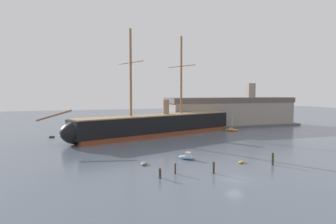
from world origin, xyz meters
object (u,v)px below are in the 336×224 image
(dinghy_foreground_left, at_px, (144,163))
(dinghy_foreground_right, at_px, (241,162))
(tall_ship, at_px, (158,125))
(mooring_piling_midwater, at_px, (214,168))
(mooring_piling_nearest, at_px, (273,159))
(mooring_piling_right_pair, at_px, (160,173))
(mooring_piling_left_pair, at_px, (175,169))
(dinghy_far_left, at_px, (52,137))
(sailboat_far_right, at_px, (231,130))
(seagull_in_flight, at_px, (148,101))
(dockside_warehouse_right, at_px, (231,112))
(motorboat_near_centre, at_px, (187,157))

(dinghy_foreground_left, bearing_deg, dinghy_foreground_right, -14.35)
(tall_ship, bearing_deg, mooring_piling_midwater, -94.41)
(mooring_piling_nearest, height_order, mooring_piling_right_pair, mooring_piling_nearest)
(dinghy_foreground_right, xyz_separation_m, mooring_piling_left_pair, (-15.06, -3.17, 0.68))
(dinghy_far_left, xyz_separation_m, sailboat_far_right, (60.41, -4.39, 0.25))
(mooring_piling_left_pair, distance_m, seagull_in_flight, 26.78)
(mooring_piling_midwater, height_order, dockside_warehouse_right, dockside_warehouse_right)
(motorboat_near_centre, distance_m, mooring_piling_nearest, 16.80)
(dinghy_foreground_right, bearing_deg, tall_ship, 97.27)
(dinghy_far_left, relative_size, seagull_in_flight, 2.31)
(mooring_piling_right_pair, bearing_deg, mooring_piling_midwater, -1.55)
(dinghy_far_left, bearing_deg, sailboat_far_right, -4.16)
(dinghy_foreground_left, distance_m, seagull_in_flight, 20.74)
(mooring_piling_left_pair, bearing_deg, tall_ship, 77.33)
(dinghy_foreground_right, distance_m, mooring_piling_right_pair, 18.92)
(motorboat_near_centre, bearing_deg, dinghy_far_left, 124.95)
(mooring_piling_nearest, distance_m, mooring_piling_right_pair, 23.17)
(motorboat_near_centre, height_order, seagull_in_flight, seagull_in_flight)
(dinghy_foreground_left, distance_m, mooring_piling_left_pair, 8.70)
(mooring_piling_right_pair, bearing_deg, dinghy_foreground_right, 14.75)
(mooring_piling_right_pair, bearing_deg, dinghy_foreground_left, 91.76)
(dinghy_foreground_left, relative_size, mooring_piling_midwater, 1.30)
(tall_ship, xyz_separation_m, mooring_piling_nearest, (10.02, -43.97, -2.34))
(mooring_piling_midwater, bearing_deg, dockside_warehouse_right, 57.37)
(dinghy_foreground_right, relative_size, mooring_piling_right_pair, 1.25)
(dinghy_foreground_right, height_order, sailboat_far_right, sailboat_far_right)
(tall_ship, xyz_separation_m, mooring_piling_midwater, (-3.53, -45.79, -2.51))
(sailboat_far_right, bearing_deg, tall_ship, -176.02)
(dinghy_foreground_right, xyz_separation_m, motorboat_near_centre, (-8.98, 6.31, 0.31))
(seagull_in_flight, bearing_deg, tall_ship, 66.91)
(seagull_in_flight, bearing_deg, mooring_piling_left_pair, -93.68)
(dinghy_foreground_left, distance_m, motorboat_near_centre, 9.73)
(mooring_piling_right_pair, relative_size, dockside_warehouse_right, 0.03)
(motorboat_near_centre, bearing_deg, dinghy_foreground_left, -170.82)
(dinghy_far_left, height_order, mooring_piling_nearest, mooring_piling_nearest)
(mooring_piling_nearest, distance_m, seagull_in_flight, 32.38)
(sailboat_far_right, bearing_deg, dinghy_foreground_right, -118.26)
(dinghy_foreground_right, relative_size, dinghy_far_left, 0.80)
(mooring_piling_nearest, bearing_deg, dockside_warehouse_right, 66.51)
(mooring_piling_midwater, bearing_deg, dinghy_far_left, 118.86)
(dinghy_foreground_left, height_order, mooring_piling_right_pair, mooring_piling_right_pair)
(dinghy_far_left, height_order, mooring_piling_midwater, mooring_piling_midwater)
(mooring_piling_right_pair, xyz_separation_m, seagull_in_flight, (4.80, 26.08, 10.95))
(mooring_piling_right_pair, bearing_deg, mooring_piling_left_pair, 26.96)
(mooring_piling_nearest, xyz_separation_m, mooring_piling_right_pair, (-23.11, -1.57, -0.36))
(sailboat_far_right, xyz_separation_m, mooring_piling_right_pair, (-41.23, -47.49, 0.29))
(mooring_piling_left_pair, bearing_deg, motorboat_near_centre, 57.31)
(dinghy_foreground_right, xyz_separation_m, mooring_piling_right_pair, (-18.29, -4.82, 0.58))
(dinghy_foreground_right, relative_size, seagull_in_flight, 1.86)
(tall_ship, height_order, motorboat_near_centre, tall_ship)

